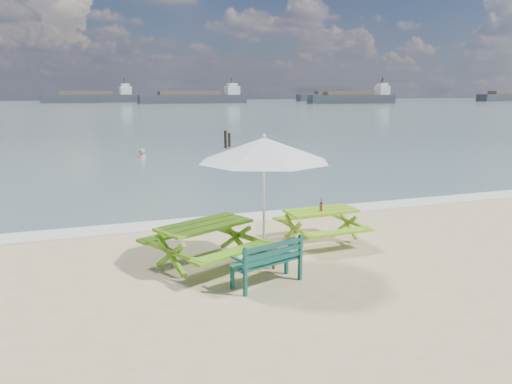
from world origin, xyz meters
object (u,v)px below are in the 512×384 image
object	(u,v)px
side_table	(264,257)
picnic_table_left	(205,246)
beer_bottle	(321,207)
swimmer	(142,165)
picnic_table_right	(321,227)
park_bench	(267,271)
patio_umbrella	(264,150)

from	to	relation	value
side_table	picnic_table_left	bearing A→B (deg)	164.49
beer_bottle	swimmer	xyz separation A→B (m)	(-1.84, 15.33, -1.16)
swimmer	picnic_table_left	bearing A→B (deg)	-92.93
swimmer	beer_bottle	bearing A→B (deg)	-83.15
picnic_table_left	beer_bottle	distance (m)	2.74
side_table	beer_bottle	bearing A→B (deg)	27.40
picnic_table_right	park_bench	xyz separation A→B (m)	(-1.94, -1.81, -0.11)
picnic_table_left	side_table	distance (m)	1.12
patio_umbrella	beer_bottle	distance (m)	2.26
picnic_table_right	picnic_table_left	bearing A→B (deg)	-167.18
patio_umbrella	park_bench	bearing A→B (deg)	-107.53
patio_umbrella	swimmer	bearing A→B (deg)	90.85
side_table	patio_umbrella	xyz separation A→B (m)	(0.00, -0.00, 2.01)
side_table	picnic_table_right	bearing A→B (deg)	28.76
picnic_table_left	park_bench	world-z (taller)	picnic_table_left
patio_umbrella	beer_bottle	xyz separation A→B (m)	(1.60, 0.83, -1.36)
picnic_table_right	park_bench	size ratio (longest dim) A/B	1.33
side_table	swimmer	distance (m)	16.17
side_table	beer_bottle	xyz separation A→B (m)	(1.60, 0.83, 0.65)
picnic_table_left	picnic_table_right	bearing A→B (deg)	12.82
picnic_table_left	picnic_table_right	xyz separation A→B (m)	(2.71, 0.62, -0.05)
picnic_table_right	patio_umbrella	xyz separation A→B (m)	(-1.66, -0.91, 1.83)
picnic_table_left	swimmer	size ratio (longest dim) A/B	1.52
beer_bottle	swimmer	world-z (taller)	beer_bottle
picnic_table_right	beer_bottle	bearing A→B (deg)	-124.47
picnic_table_right	beer_bottle	distance (m)	0.47
side_table	patio_umbrella	size ratio (longest dim) A/B	0.20
picnic_table_right	patio_umbrella	distance (m)	2.63
picnic_table_left	picnic_table_right	world-z (taller)	picnic_table_left
picnic_table_right	patio_umbrella	bearing A→B (deg)	-151.24
picnic_table_right	side_table	xyz separation A→B (m)	(-1.66, -0.91, -0.18)
picnic_table_left	patio_umbrella	distance (m)	2.09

